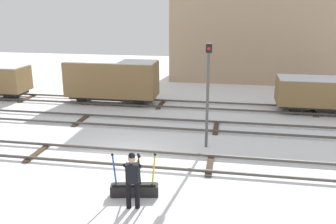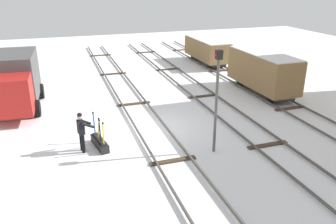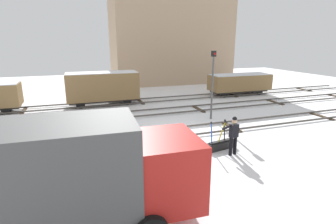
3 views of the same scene
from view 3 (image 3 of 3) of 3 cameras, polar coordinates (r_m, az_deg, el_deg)
The scene contains 11 objects.
ground_plane at distance 14.52m, azimuth 1.70°, elevation -4.80°, with size 60.00×60.00×0.00m, color white.
track_main_line at distance 14.49m, azimuth 1.70°, elevation -4.41°, with size 44.00×1.94×0.18m.
track_siding_near at distance 18.54m, azimuth -3.20°, elevation -0.04°, with size 44.00×1.94×0.18m.
track_siding_far at distance 22.14m, azimuth -5.95°, elevation 2.42°, with size 44.00×1.94×0.18m.
switch_lever_frame at distance 12.75m, azimuth 11.49°, elevation -6.82°, with size 1.56×0.64×1.45m.
rail_worker at distance 11.99m, azimuth 14.02°, elevation -4.50°, with size 0.62×0.72×1.79m.
delivery_truck at distance 7.18m, azimuth -16.58°, elevation -12.48°, with size 5.58×2.68×3.08m.
signal_post at distance 16.96m, azimuth 9.68°, elevation 7.12°, with size 0.24×0.32×4.39m.
apartment_building at distance 33.13m, azimuth 0.65°, elevation 15.41°, with size 14.40×6.40×10.22m.
freight_car_mid_siding at distance 21.41m, azimuth -14.01°, elevation 5.39°, with size 5.53×2.01×2.63m.
freight_car_far_end at distance 25.84m, azimuth 15.34°, elevation 6.18°, with size 5.87×2.10×1.98m.
Camera 3 is at (-4.89, -12.75, 4.95)m, focal length 28.02 mm.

